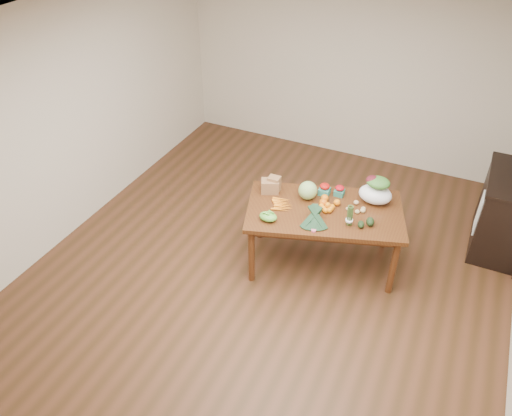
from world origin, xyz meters
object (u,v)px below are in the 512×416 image
at_px(cabbage, 308,190).
at_px(mandarin_cluster, 328,206).
at_px(paper_bag, 270,185).
at_px(salad_bag, 376,191).
at_px(dining_table, 322,237).
at_px(cabinet, 503,212).
at_px(kale_bunch, 314,219).
at_px(asparagus_bundle, 350,215).

xyz_separation_m(cabbage, mandarin_cluster, (0.27, -0.11, -0.05)).
bearing_deg(mandarin_cluster, paper_bag, 175.51).
height_order(paper_bag, salad_bag, salad_bag).
distance_m(dining_table, cabinet, 2.13).
bearing_deg(salad_bag, paper_bag, -164.78).
relative_size(dining_table, kale_bunch, 4.09).
bearing_deg(dining_table, paper_bag, 157.16).
distance_m(dining_table, kale_bunch, 0.55).
xyz_separation_m(kale_bunch, asparagus_bundle, (0.32, 0.15, 0.05)).
xyz_separation_m(paper_bag, cabbage, (0.42, 0.06, 0.01)).
distance_m(kale_bunch, asparagus_bundle, 0.36).
xyz_separation_m(dining_table, mandarin_cluster, (0.03, 0.00, 0.42)).
bearing_deg(salad_bag, cabinet, 31.95).
bearing_deg(cabinet, cabbage, -151.97).
bearing_deg(kale_bunch, cabbage, 100.50).
bearing_deg(cabbage, cabinet, 28.03).
bearing_deg(dining_table, kale_bunch, -110.94).
height_order(cabinet, cabbage, cabbage).
height_order(cabinet, kale_bunch, cabinet).
height_order(cabinet, mandarin_cluster, cabinet).
height_order(dining_table, kale_bunch, kale_bunch).
height_order(paper_bag, asparagus_bundle, asparagus_bundle).
height_order(mandarin_cluster, kale_bunch, kale_bunch).
bearing_deg(cabinet, salad_bag, -148.05).
relative_size(asparagus_bundle, salad_bag, 0.70).
relative_size(dining_table, salad_bag, 4.60).
relative_size(paper_bag, kale_bunch, 0.64).
relative_size(cabbage, asparagus_bundle, 0.82).
bearing_deg(mandarin_cluster, cabbage, 157.16).
distance_m(cabinet, salad_bag, 1.62).
bearing_deg(asparagus_bundle, mandarin_cluster, 132.58).
xyz_separation_m(dining_table, paper_bag, (-0.66, 0.06, 0.47)).
height_order(kale_bunch, salad_bag, salad_bag).
xyz_separation_m(dining_table, cabbage, (-0.24, 0.12, 0.48)).
distance_m(cabbage, mandarin_cluster, 0.30).
bearing_deg(dining_table, salad_bag, 21.32).
height_order(mandarin_cluster, salad_bag, salad_bag).
relative_size(cabinet, kale_bunch, 2.55).
relative_size(dining_table, asparagus_bundle, 6.55).
bearing_deg(dining_table, asparagus_bundle, -44.82).
bearing_deg(dining_table, cabinet, 15.99).
xyz_separation_m(cabbage, kale_bunch, (0.23, -0.42, -0.02)).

